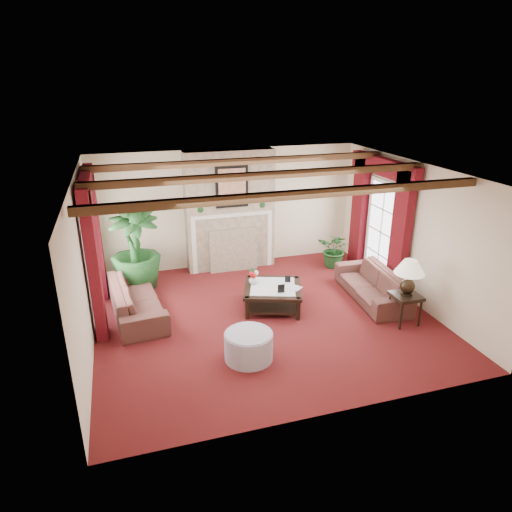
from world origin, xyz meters
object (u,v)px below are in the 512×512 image
object	(u,v)px
potted_palm	(137,266)
coffee_table	(273,297)
sofa_right	(373,280)
side_table	(404,309)
sofa_left	(136,294)
ottoman	(249,346)

from	to	relation	value
potted_palm	coffee_table	xyz separation A→B (m)	(2.42, -1.62, -0.29)
coffee_table	potted_palm	bearing A→B (deg)	165.49
sofa_right	side_table	world-z (taller)	sofa_right
coffee_table	side_table	distance (m)	2.42
sofa_right	potted_palm	xyz separation A→B (m)	(-4.45, 1.81, 0.11)
potted_palm	coffee_table	distance (m)	2.93
sofa_left	ottoman	bearing A→B (deg)	-147.11
ottoman	sofa_right	bearing A→B (deg)	24.36
potted_palm	ottoman	xyz separation A→B (m)	(1.51, -3.14, -0.28)
potted_palm	ottoman	distance (m)	3.50
sofa_left	coffee_table	bearing A→B (deg)	-106.42
sofa_right	ottoman	bearing A→B (deg)	-61.47
potted_palm	coffee_table	world-z (taller)	potted_palm
sofa_right	potted_palm	world-z (taller)	potted_palm
sofa_right	side_table	xyz separation A→B (m)	(0.04, -1.05, -0.11)
potted_palm	ottoman	bearing A→B (deg)	-64.35
sofa_right	ottoman	xyz separation A→B (m)	(-2.94, -1.33, -0.17)
sofa_right	coffee_table	distance (m)	2.04
potted_palm	coffee_table	size ratio (longest dim) A/B	1.70
side_table	ottoman	bearing A→B (deg)	-174.61
potted_palm	sofa_right	bearing A→B (deg)	-22.15
sofa_right	coffee_table	bearing A→B (deg)	-91.29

